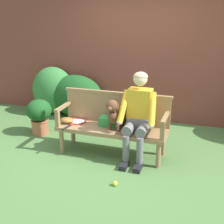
# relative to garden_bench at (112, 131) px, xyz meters

# --- Properties ---
(ground_plane) EXTENTS (40.00, 40.00, 0.00)m
(ground_plane) POSITION_rel_garden_bench_xyz_m (0.00, 0.00, -0.38)
(ground_plane) COLOR #4C753D
(brick_garden_fence) EXTENTS (8.00, 0.30, 2.40)m
(brick_garden_fence) POSITION_rel_garden_bench_xyz_m (0.00, 1.83, 0.82)
(brick_garden_fence) COLOR brown
(brick_garden_fence) RESTS_ON ground
(hedge_bush_far_right) EXTENTS (0.93, 0.66, 1.01)m
(hedge_bush_far_right) POSITION_rel_garden_bench_xyz_m (-1.79, 1.46, 0.13)
(hedge_bush_far_right) COLOR #337538
(hedge_bush_far_right) RESTS_ON ground
(hedge_bush_mid_right) EXTENTS (1.14, 0.69, 0.88)m
(hedge_bush_mid_right) POSITION_rel_garden_bench_xyz_m (-1.25, 1.42, 0.06)
(hedge_bush_mid_right) COLOR #194C1E
(hedge_bush_mid_right) RESTS_ON ground
(garden_bench) EXTENTS (1.67, 0.53, 0.43)m
(garden_bench) POSITION_rel_garden_bench_xyz_m (0.00, 0.00, 0.00)
(garden_bench) COLOR #93704C
(garden_bench) RESTS_ON ground
(bench_backrest) EXTENTS (1.71, 0.06, 0.50)m
(bench_backrest) POSITION_rel_garden_bench_xyz_m (0.00, 0.24, 0.31)
(bench_backrest) COLOR #93704C
(bench_backrest) RESTS_ON garden_bench
(bench_armrest_left_end) EXTENTS (0.06, 0.53, 0.28)m
(bench_armrest_left_end) POSITION_rel_garden_bench_xyz_m (-0.80, -0.09, 0.26)
(bench_armrest_left_end) COLOR #93704C
(bench_armrest_left_end) RESTS_ON garden_bench
(bench_armrest_right_end) EXTENTS (0.06, 0.53, 0.28)m
(bench_armrest_right_end) POSITION_rel_garden_bench_xyz_m (0.80, -0.09, 0.26)
(bench_armrest_right_end) COLOR #93704C
(bench_armrest_right_end) RESTS_ON garden_bench
(person_seated) EXTENTS (0.56, 0.67, 1.30)m
(person_seated) POSITION_rel_garden_bench_xyz_m (0.40, -0.02, 0.33)
(person_seated) COLOR black
(person_seated) RESTS_ON ground
(dog_on_bench) EXTENTS (0.26, 0.49, 0.48)m
(dog_on_bench) POSITION_rel_garden_bench_xyz_m (0.06, -0.04, 0.30)
(dog_on_bench) COLOR brown
(dog_on_bench) RESTS_ON garden_bench
(tennis_racket) EXTENTS (0.32, 0.57, 0.03)m
(tennis_racket) POSITION_rel_garden_bench_xyz_m (-0.61, 0.04, 0.07)
(tennis_racket) COLOR red
(tennis_racket) RESTS_ON garden_bench
(baseball_glove) EXTENTS (0.23, 0.19, 0.09)m
(baseball_glove) POSITION_rel_garden_bench_xyz_m (-0.74, -0.04, 0.10)
(baseball_glove) COLOR #9E6B2D
(baseball_glove) RESTS_ON garden_bench
(sports_bag) EXTENTS (0.29, 0.21, 0.14)m
(sports_bag) POSITION_rel_garden_bench_xyz_m (-0.07, 0.07, 0.13)
(sports_bag) COLOR #2D8E42
(sports_bag) RESTS_ON garden_bench
(tennis_ball) EXTENTS (0.07, 0.07, 0.07)m
(tennis_ball) POSITION_rel_garden_bench_xyz_m (0.32, -0.85, -0.34)
(tennis_ball) COLOR #CCDB33
(tennis_ball) RESTS_ON ground
(potted_plant) EXTENTS (0.45, 0.45, 0.64)m
(potted_plant) POSITION_rel_garden_bench_xyz_m (-1.48, 0.35, -0.00)
(potted_plant) COLOR #A85B3D
(potted_plant) RESTS_ON ground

